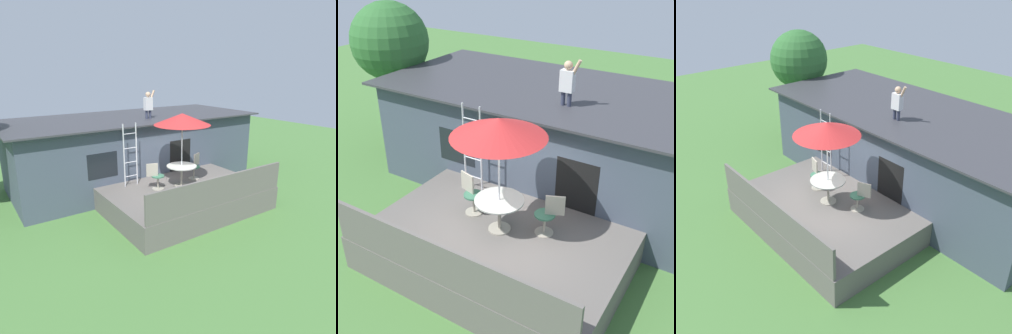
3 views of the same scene
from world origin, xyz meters
TOP-DOWN VIEW (x-y plane):
  - ground_plane at (0.00, 0.00)m, footprint 40.00×40.00m
  - house at (-0.00, 3.60)m, footprint 10.50×4.50m
  - deck at (0.00, 0.00)m, footprint 5.37×3.79m
  - deck_railing at (0.00, -1.85)m, footprint 5.27×0.08m
  - patio_table at (-0.03, 0.09)m, footprint 1.04×1.04m
  - patio_umbrella at (-0.03, 0.09)m, footprint 1.90×1.90m
  - step_ladder at (-1.45, 1.14)m, footprint 0.52×0.04m
  - person_figure at (0.20, 2.64)m, footprint 0.47×0.20m
  - patio_chair_left at (-0.93, 0.34)m, footprint 0.61×0.44m
  - patio_chair_right at (0.90, 0.50)m, footprint 0.59×0.44m
  - backyard_tree at (-6.28, 3.51)m, footprint 2.43×2.43m

SIDE VIEW (x-z plane):
  - ground_plane at x=0.00m, z-range 0.00..0.00m
  - deck at x=0.00m, z-range 0.00..0.80m
  - deck_railing at x=0.00m, z-range 0.80..1.70m
  - patio_chair_left at x=-0.93m, z-range 0.80..1.72m
  - patio_chair_right at x=0.90m, z-range 0.80..1.72m
  - patio_table at x=-0.03m, z-range 1.01..1.76m
  - house at x=0.00m, z-range 0.01..2.84m
  - step_ladder at x=-1.45m, z-range 0.80..3.00m
  - patio_umbrella at x=-0.03m, z-range 1.88..4.42m
  - backyard_tree at x=-6.28m, z-range 1.06..5.69m
  - person_figure at x=0.20m, z-range 2.89..4.00m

